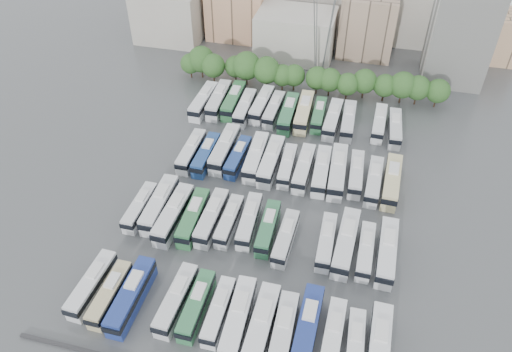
% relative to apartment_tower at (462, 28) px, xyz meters
% --- Properties ---
extents(ground, '(220.00, 220.00, 0.00)m').
position_rel_apartment_tower_xyz_m(ground, '(-34.00, -58.00, -13.00)').
color(ground, '#424447').
rests_on(ground, ground).
extents(tree_line, '(64.49, 7.92, 8.70)m').
position_rel_apartment_tower_xyz_m(tree_line, '(-35.10, -15.88, -8.49)').
color(tree_line, black).
rests_on(tree_line, ground).
extents(city_buildings, '(102.00, 35.00, 20.00)m').
position_rel_apartment_tower_xyz_m(city_buildings, '(-41.46, 13.86, -5.13)').
color(city_buildings, '#9E998E').
rests_on(city_buildings, ground).
extents(apartment_tower, '(14.00, 14.00, 26.00)m').
position_rel_apartment_tower_xyz_m(apartment_tower, '(0.00, 0.00, 0.00)').
color(apartment_tower, silver).
rests_on(apartment_tower, ground).
extents(electricity_pylon, '(9.00, 6.91, 33.83)m').
position_rel_apartment_tower_xyz_m(electricity_pylon, '(-32.00, -8.00, 5.66)').
color(electricity_pylon, slate).
rests_on(electricity_pylon, ground).
extents(bus_r0_s0, '(3.06, 11.80, 3.67)m').
position_rel_apartment_tower_xyz_m(bus_r0_s0, '(-55.56, -81.53, -11.20)').
color(bus_r0_s0, silver).
rests_on(bus_r0_s0, ground).
extents(bus_r0_s1, '(2.53, 11.10, 3.47)m').
position_rel_apartment_tower_xyz_m(bus_r0_s1, '(-52.15, -82.44, -11.29)').
color(bus_r0_s1, tan).
rests_on(bus_r0_s1, ground).
extents(bus_r0_s2, '(2.85, 12.87, 4.04)m').
position_rel_apartment_tower_xyz_m(bus_r0_s2, '(-48.82, -82.14, -11.02)').
color(bus_r0_s2, navy).
rests_on(bus_r0_s2, ground).
extents(bus_r0_s4, '(3.08, 11.93, 3.71)m').
position_rel_apartment_tower_xyz_m(bus_r0_s4, '(-42.16, -81.03, -11.18)').
color(bus_r0_s4, silver).
rests_on(bus_r0_s4, ground).
extents(bus_r0_s5, '(2.53, 11.35, 3.56)m').
position_rel_apartment_tower_xyz_m(bus_r0_s5, '(-38.98, -81.19, -11.25)').
color(bus_r0_s5, '#307246').
rests_on(bus_r0_s5, ground).
extents(bus_r0_s6, '(2.38, 10.84, 3.40)m').
position_rel_apartment_tower_xyz_m(bus_r0_s6, '(-35.56, -81.35, -11.33)').
color(bus_r0_s6, white).
rests_on(bus_r0_s6, ground).
extents(bus_r0_s7, '(3.21, 12.90, 4.02)m').
position_rel_apartment_tower_xyz_m(bus_r0_s7, '(-32.42, -81.99, -11.03)').
color(bus_r0_s7, white).
rests_on(bus_r0_s7, ground).
extents(bus_r0_s8, '(3.08, 13.43, 4.20)m').
position_rel_apartment_tower_xyz_m(bus_r0_s8, '(-28.94, -82.74, -10.94)').
color(bus_r0_s8, silver).
rests_on(bus_r0_s8, ground).
extents(bus_r0_s9, '(2.99, 12.44, 3.89)m').
position_rel_apartment_tower_xyz_m(bus_r0_s9, '(-25.76, -82.82, -11.09)').
color(bus_r0_s9, silver).
rests_on(bus_r0_s9, ground).
extents(bus_r0_s10, '(3.02, 12.89, 4.03)m').
position_rel_apartment_tower_xyz_m(bus_r0_s10, '(-22.65, -81.04, -11.02)').
color(bus_r0_s10, navy).
rests_on(bus_r0_s10, ground).
extents(bus_r0_s11, '(2.76, 11.54, 3.60)m').
position_rel_apartment_tower_xyz_m(bus_r0_s11, '(-19.02, -81.60, -11.23)').
color(bus_r0_s11, silver).
rests_on(bus_r0_s11, ground).
extents(bus_r0_s12, '(2.66, 10.84, 3.38)m').
position_rel_apartment_tower_xyz_m(bus_r0_s12, '(-15.89, -82.21, -11.34)').
color(bus_r0_s12, silver).
rests_on(bus_r0_s12, ground).
extents(bus_r0_s13, '(3.10, 12.97, 4.05)m').
position_rel_apartment_tower_xyz_m(bus_r0_s13, '(-12.75, -81.87, -11.01)').
color(bus_r0_s13, silver).
rests_on(bus_r0_s13, ground).
extents(bus_r1_s0, '(2.47, 10.94, 3.43)m').
position_rel_apartment_tower_xyz_m(bus_r1_s0, '(-55.45, -64.17, -11.32)').
color(bus_r1_s0, silver).
rests_on(bus_r1_s0, ground).
extents(bus_r1_s1, '(3.03, 13.01, 4.07)m').
position_rel_apartment_tower_xyz_m(bus_r1_s1, '(-52.21, -62.96, -11.00)').
color(bus_r1_s1, silver).
rests_on(bus_r1_s1, ground).
extents(bus_r1_s2, '(3.25, 13.18, 4.11)m').
position_rel_apartment_tower_xyz_m(bus_r1_s2, '(-48.88, -64.72, -10.98)').
color(bus_r1_s2, silver).
rests_on(bus_r1_s2, ground).
extents(bus_r1_s3, '(2.99, 12.29, 3.83)m').
position_rel_apartment_tower_xyz_m(bus_r1_s3, '(-45.39, -64.44, -11.12)').
color(bus_r1_s3, '#307040').
rests_on(bus_r1_s3, ground).
extents(bus_r1_s4, '(2.91, 12.23, 3.82)m').
position_rel_apartment_tower_xyz_m(bus_r1_s4, '(-42.28, -63.70, -11.12)').
color(bus_r1_s4, silver).
rests_on(bus_r1_s4, ground).
extents(bus_r1_s5, '(2.55, 10.94, 3.42)m').
position_rel_apartment_tower_xyz_m(bus_r1_s5, '(-39.17, -63.58, -11.32)').
color(bus_r1_s5, silver).
rests_on(bus_r1_s5, ground).
extents(bus_r1_s6, '(3.00, 11.62, 3.62)m').
position_rel_apartment_tower_xyz_m(bus_r1_s6, '(-35.82, -62.76, -11.22)').
color(bus_r1_s6, silver).
rests_on(bus_r1_s6, ground).
extents(bus_r1_s7, '(2.68, 11.34, 3.54)m').
position_rel_apartment_tower_xyz_m(bus_r1_s7, '(-32.31, -63.66, -11.26)').
color(bus_r1_s7, '#2E6C45').
rests_on(bus_r1_s7, ground).
extents(bus_r1_s8, '(2.84, 11.25, 3.50)m').
position_rel_apartment_tower_xyz_m(bus_r1_s8, '(-28.96, -65.11, -11.28)').
color(bus_r1_s8, silver).
rests_on(bus_r1_s8, ground).
extents(bus_r1_s10, '(2.60, 11.21, 3.51)m').
position_rel_apartment_tower_xyz_m(bus_r1_s10, '(-22.29, -64.28, -11.28)').
color(bus_r1_s10, silver).
rests_on(bus_r1_s10, ground).
extents(bus_r1_s11, '(3.57, 13.50, 4.20)m').
position_rel_apartment_tower_xyz_m(bus_r1_s11, '(-19.13, -64.00, -10.94)').
color(bus_r1_s11, silver).
rests_on(bus_r1_s11, ground).
extents(bus_r1_s12, '(2.50, 10.96, 3.43)m').
position_rel_apartment_tower_xyz_m(bus_r1_s12, '(-15.86, -64.71, -11.32)').
color(bus_r1_s12, silver).
rests_on(bus_r1_s12, ground).
extents(bus_r1_s13, '(3.12, 13.00, 4.06)m').
position_rel_apartment_tower_xyz_m(bus_r1_s13, '(-12.52, -64.35, -11.01)').
color(bus_r1_s13, silver).
rests_on(bus_r1_s13, ground).
extents(bus_r2_s1, '(2.64, 11.88, 3.72)m').
position_rel_apartment_tower_xyz_m(bus_r2_s1, '(-51.99, -46.88, -11.17)').
color(bus_r2_s1, silver).
rests_on(bus_r2_s1, ground).
extents(bus_r2_s2, '(2.67, 11.74, 3.68)m').
position_rel_apartment_tower_xyz_m(bus_r2_s2, '(-48.78, -47.20, -11.19)').
color(bus_r2_s2, navy).
rests_on(bus_r2_s2, ground).
extents(bus_r2_s3, '(3.13, 13.50, 4.22)m').
position_rel_apartment_tower_xyz_m(bus_r2_s3, '(-45.61, -44.80, -10.93)').
color(bus_r2_s3, silver).
rests_on(bus_r2_s3, ground).
extents(bus_r2_s4, '(3.00, 11.35, 3.53)m').
position_rel_apartment_tower_xyz_m(bus_r2_s4, '(-42.41, -46.32, -11.27)').
color(bus_r2_s4, navy).
rests_on(bus_r2_s4, ground).
extents(bus_r2_s5, '(3.18, 13.07, 4.08)m').
position_rel_apartment_tower_xyz_m(bus_r2_s5, '(-38.90, -45.73, -11.00)').
color(bus_r2_s5, silver).
rests_on(bus_r2_s5, ground).
extents(bus_r2_s6, '(3.02, 13.20, 4.13)m').
position_rel_apartment_tower_xyz_m(bus_r2_s6, '(-35.69, -46.29, -10.97)').
color(bus_r2_s6, white).
rests_on(bus_r2_s6, ground).
extents(bus_r2_s7, '(2.80, 11.12, 3.46)m').
position_rel_apartment_tower_xyz_m(bus_r2_s7, '(-32.39, -46.56, -11.30)').
color(bus_r2_s7, silver).
rests_on(bus_r2_s7, ground).
extents(bus_r2_s8, '(2.83, 12.25, 3.83)m').
position_rel_apartment_tower_xyz_m(bus_r2_s8, '(-29.11, -46.72, -11.12)').
color(bus_r2_s8, silver).
rests_on(bus_r2_s8, ground).
extents(bus_r2_s9, '(3.14, 12.54, 3.91)m').
position_rel_apartment_tower_xyz_m(bus_r2_s9, '(-25.70, -46.71, -11.08)').
color(bus_r2_s9, silver).
rests_on(bus_r2_s9, ground).
extents(bus_r2_s10, '(3.52, 13.70, 4.26)m').
position_rel_apartment_tower_xyz_m(bus_r2_s10, '(-22.65, -46.34, -10.91)').
color(bus_r2_s10, silver).
rests_on(bus_r2_s10, ground).
extents(bus_r2_s11, '(2.94, 11.67, 3.63)m').
position_rel_apartment_tower_xyz_m(bus_r2_s11, '(-19.17, -45.87, -11.22)').
color(bus_r2_s11, silver).
rests_on(bus_r2_s11, ground).
extents(bus_r2_s12, '(2.93, 11.97, 3.73)m').
position_rel_apartment_tower_xyz_m(bus_r2_s12, '(-15.73, -47.23, -11.17)').
color(bus_r2_s12, silver).
rests_on(bus_r2_s12, ground).
extents(bus_r2_s13, '(3.40, 13.26, 4.13)m').
position_rel_apartment_tower_xyz_m(bus_r2_s13, '(-12.49, -46.72, -10.97)').
color(bus_r2_s13, beige).
rests_on(bus_r2_s13, ground).
extents(bus_r3_s0, '(3.20, 13.00, 4.05)m').
position_rel_apartment_tower_xyz_m(bus_r3_s0, '(-55.48, -28.77, -11.01)').
color(bus_r3_s0, silver).
rests_on(bus_r3_s0, ground).
extents(bus_r3_s1, '(3.21, 13.19, 4.12)m').
position_rel_apartment_tower_xyz_m(bus_r3_s1, '(-52.24, -27.44, -10.98)').
color(bus_r3_s1, silver).
rests_on(bus_r3_s1, ground).
extents(bus_r3_s2, '(2.97, 12.99, 4.06)m').
position_rel_apartment_tower_xyz_m(bus_r3_s2, '(-48.86, -26.88, -11.00)').
color(bus_r3_s2, '#2E6D3D').
rests_on(bus_r3_s2, ground).
extents(bus_r3_s3, '(2.77, 12.20, 3.82)m').
position_rel_apartment_tower_xyz_m(bus_r3_s3, '(-45.62, -28.99, -11.13)').
color(bus_r3_s3, silver).
rests_on(bus_r3_s3, ground).
extents(bus_r3_s4, '(3.31, 12.60, 3.92)m').
position_rel_apartment_tower_xyz_m(bus_r3_s4, '(-42.21, -26.79, -11.08)').
color(bus_r3_s4, silver).
rests_on(bus_r3_s4, ground).
extents(bus_r3_s5, '(2.95, 11.85, 3.69)m').
position_rel_apartment_tower_xyz_m(bus_r3_s5, '(-39.14, -27.97, -11.19)').
color(bus_r3_s5, silver).
rests_on(bus_r3_s5, ground).
extents(bus_r3_s6, '(3.02, 12.96, 4.05)m').
position_rel_apartment_tower_xyz_m(bus_r3_s6, '(-35.67, -28.99, -11.01)').
color(bus_r3_s6, '#2E6D44').
rests_on(bus_r3_s6, ground).
extents(bus_r3_s7, '(3.32, 13.51, 4.22)m').
position_rel_apartment_tower_xyz_m(bus_r3_s7, '(-32.38, -27.76, -10.93)').
color(bus_r3_s7, beige).
rests_on(bus_r3_s7, ground).
extents(bus_r3_s8, '(2.71, 11.16, 3.48)m').
position_rel_apartment_tower_xyz_m(bus_r3_s8, '(-29.07, -27.51, -11.29)').
color(bus_r3_s8, '#307043').
rests_on(bus_r3_s8, ground).
extents(bus_r3_s9, '(3.20, 12.61, 3.93)m').
position_rel_apartment_tower_xyz_m(bus_r3_s9, '(-25.82, -28.76, -11.07)').
color(bus_r3_s9, silver).
rests_on(bus_r3_s9, ground).
extents(bus_r3_s10, '(2.97, 12.27, 3.83)m').
position_rel_apartment_tower_xyz_m(bus_r3_s10, '(-22.47, -28.48, -11.12)').
color(bus_r3_s10, silver).
rests_on(bus_r3_s10, ground).
extents(bus_r3_s12, '(2.83, 11.70, 3.65)m').
position_rel_apartment_tower_xyz_m(bus_r3_s12, '(-15.90, -27.62, -11.21)').
color(bus_r3_s12, silver).
rests_on(bus_r3_s12, ground).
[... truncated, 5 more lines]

